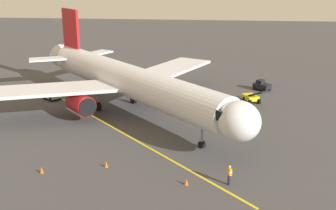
# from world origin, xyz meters

# --- Properties ---
(ground_plane) EXTENTS (220.00, 220.00, 0.00)m
(ground_plane) POSITION_xyz_m (0.00, 0.00, 0.00)
(ground_plane) COLOR #424244
(apron_lead_in_line) EXTENTS (27.64, 29.24, 0.01)m
(apron_lead_in_line) POSITION_xyz_m (-0.46, 6.31, 0.01)
(apron_lead_in_line) COLOR yellow
(apron_lead_in_line) RESTS_ON ground
(airplane) EXTENTS (32.82, 33.32, 11.50)m
(airplane) POSITION_xyz_m (-0.27, 0.11, 4.00)
(airplane) COLOR silver
(airplane) RESTS_ON ground
(ground_crew_marshaller) EXTENTS (0.42, 0.47, 1.71)m
(ground_crew_marshaller) POSITION_xyz_m (-12.19, 17.43, 0.89)
(ground_crew_marshaller) COLOR #23232D
(ground_crew_marshaller) RESTS_ON ground
(tug_near_nose) EXTENTS (2.75, 2.54, 1.50)m
(tug_near_nose) POSITION_xyz_m (11.02, -4.08, 0.70)
(tug_near_nose) COLOR #9E9EA3
(tug_near_nose) RESTS_ON ground
(tug_portside) EXTENTS (2.74, 2.60, 1.50)m
(tug_portside) POSITION_xyz_m (-17.60, -12.18, 0.70)
(tug_portside) COLOR black
(tug_portside) RESTS_ON ground
(belt_loader_starboard_side) EXTENTS (2.99, 4.66, 2.32)m
(belt_loader_starboard_side) POSITION_xyz_m (-15.65, -5.85, 0.71)
(belt_loader_starboard_side) COLOR yellow
(belt_loader_starboard_side) RESTS_ON ground
(safety_cone_nose_left) EXTENTS (0.32, 0.32, 0.55)m
(safety_cone_nose_left) POSITION_xyz_m (3.61, 17.12, 0.28)
(safety_cone_nose_left) COLOR #F2590F
(safety_cone_nose_left) RESTS_ON ground
(safety_cone_nose_right) EXTENTS (0.32, 0.32, 0.55)m
(safety_cone_nose_right) POSITION_xyz_m (-8.78, 17.81, 0.28)
(safety_cone_nose_right) COLOR #F2590F
(safety_cone_nose_right) RESTS_ON ground
(safety_cone_wing_port) EXTENTS (0.32, 0.32, 0.55)m
(safety_cone_wing_port) POSITION_xyz_m (-1.57, 15.39, 0.28)
(safety_cone_wing_port) COLOR #F2590F
(safety_cone_wing_port) RESTS_ON ground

